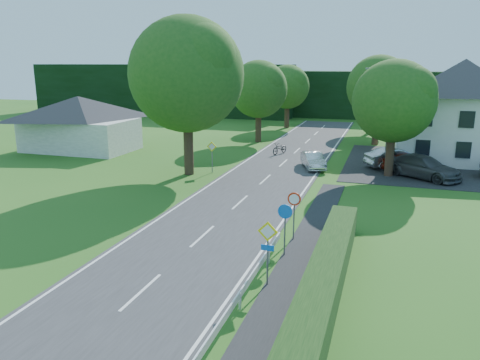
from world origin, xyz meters
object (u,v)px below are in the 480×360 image
(motorcycle, at_px, (280,148))
(parked_car_red, at_px, (411,162))
(parked_car_grey, at_px, (423,167))
(streetlight, at_px, (387,114))
(parked_car_silver_a, at_px, (396,158))
(moving_car, at_px, (313,160))
(parasol, at_px, (410,152))

(motorcycle, xyz_separation_m, parked_car_red, (11.33, -4.00, 0.20))
(motorcycle, distance_m, parked_car_grey, 13.39)
(streetlight, bearing_deg, parked_car_red, -4.61)
(parked_car_silver_a, bearing_deg, moving_car, 80.77)
(motorcycle, height_order, parked_car_grey, parked_car_grey)
(moving_car, xyz_separation_m, parked_car_silver_a, (6.31, 2.22, 0.15))
(parked_car_grey, relative_size, parasol, 2.47)
(streetlight, relative_size, moving_car, 2.02)
(streetlight, relative_size, parked_car_grey, 1.42)
(parked_car_red, distance_m, parked_car_silver_a, 1.61)
(moving_car, height_order, motorcycle, moving_car)
(parasol, bearing_deg, parked_car_red, -89.72)
(motorcycle, distance_m, parked_car_silver_a, 10.60)
(moving_car, bearing_deg, parasol, 8.47)
(moving_car, height_order, parked_car_silver_a, parked_car_silver_a)
(moving_car, xyz_separation_m, motorcycle, (-3.90, 5.05, -0.10))
(parked_car_grey, bearing_deg, parasol, 42.78)
(moving_car, distance_m, parked_car_silver_a, 6.69)
(motorcycle, relative_size, parasol, 0.92)
(moving_car, height_order, parked_car_red, parked_car_red)
(moving_car, xyz_separation_m, parasol, (7.41, 4.24, 0.37))
(motorcycle, height_order, parked_car_red, parked_car_red)
(moving_car, distance_m, parked_car_grey, 8.21)
(moving_car, height_order, parasol, parasol)
(parked_car_red, distance_m, parked_car_grey, 1.92)
(moving_car, bearing_deg, motorcycle, 106.40)
(parked_car_silver_a, relative_size, parked_car_grey, 0.87)
(streetlight, height_order, parasol, streetlight)
(moving_car, relative_size, parked_car_silver_a, 0.81)
(streetlight, distance_m, motorcycle, 10.75)
(streetlight, relative_size, parked_car_red, 1.82)
(parasol, bearing_deg, streetlight, -124.16)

